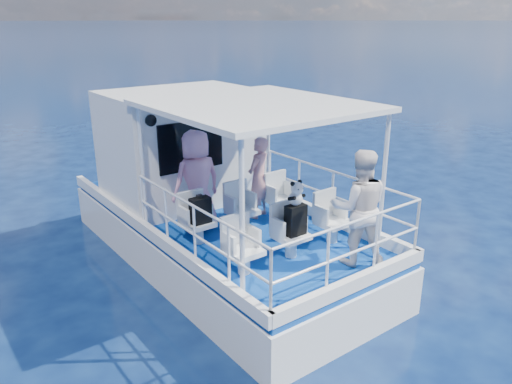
# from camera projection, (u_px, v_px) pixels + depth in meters

# --- Properties ---
(ground) EXTENTS (2000.00, 2000.00, 0.00)m
(ground) POSITION_uv_depth(u_px,v_px,m) (250.00, 279.00, 8.93)
(ground) COLOR #07163A
(ground) RESTS_ON ground
(hull) EXTENTS (3.00, 7.00, 1.60)m
(hull) POSITION_uv_depth(u_px,v_px,m) (219.00, 259.00, 9.69)
(hull) COLOR white
(hull) RESTS_ON ground
(deck) EXTENTS (2.90, 6.90, 0.10)m
(deck) POSITION_uv_depth(u_px,v_px,m) (218.00, 218.00, 9.41)
(deck) COLOR navy
(deck) RESTS_ON hull
(cabin) EXTENTS (2.85, 2.00, 2.20)m
(cabin) POSITION_uv_depth(u_px,v_px,m) (182.00, 146.00, 10.01)
(cabin) COLOR white
(cabin) RESTS_ON deck
(canopy) EXTENTS (3.00, 3.20, 0.08)m
(canopy) POSITION_uv_depth(u_px,v_px,m) (256.00, 105.00, 7.75)
(canopy) COLOR white
(canopy) RESTS_ON cabin
(canopy_posts) EXTENTS (2.77, 2.97, 2.20)m
(canopy_posts) POSITION_uv_depth(u_px,v_px,m) (258.00, 176.00, 8.09)
(canopy_posts) COLOR white
(canopy_posts) RESTS_ON deck
(railings) EXTENTS (2.84, 3.59, 1.00)m
(railings) POSITION_uv_depth(u_px,v_px,m) (270.00, 216.00, 8.04)
(railings) COLOR white
(railings) RESTS_ON deck
(seat_port_fwd) EXTENTS (0.48, 0.46, 0.38)m
(seat_port_fwd) POSITION_uv_depth(u_px,v_px,m) (198.00, 232.00, 8.22)
(seat_port_fwd) COLOR white
(seat_port_fwd) RESTS_ON deck
(seat_center_fwd) EXTENTS (0.48, 0.46, 0.38)m
(seat_center_fwd) POSITION_uv_depth(u_px,v_px,m) (243.00, 219.00, 8.73)
(seat_center_fwd) COLOR white
(seat_center_fwd) RESTS_ON deck
(seat_stbd_fwd) EXTENTS (0.48, 0.46, 0.38)m
(seat_stbd_fwd) POSITION_uv_depth(u_px,v_px,m) (282.00, 208.00, 9.24)
(seat_stbd_fwd) COLOR white
(seat_stbd_fwd) RESTS_ON deck
(seat_port_aft) EXTENTS (0.48, 0.46, 0.38)m
(seat_port_aft) POSITION_uv_depth(u_px,v_px,m) (244.00, 261.00, 7.23)
(seat_port_aft) COLOR white
(seat_port_aft) RESTS_ON deck
(seat_center_aft) EXTENTS (0.48, 0.46, 0.38)m
(seat_center_aft) POSITION_uv_depth(u_px,v_px,m) (291.00, 245.00, 7.75)
(seat_center_aft) COLOR white
(seat_center_aft) RESTS_ON deck
(seat_stbd_aft) EXTENTS (0.48, 0.46, 0.38)m
(seat_stbd_aft) POSITION_uv_depth(u_px,v_px,m) (332.00, 231.00, 8.26)
(seat_stbd_aft) COLOR white
(seat_stbd_aft) RESTS_ON deck
(passenger_port_fwd) EXTENTS (0.68, 0.50, 1.78)m
(passenger_port_fwd) POSITION_uv_depth(u_px,v_px,m) (197.00, 181.00, 8.52)
(passenger_port_fwd) COLOR pink
(passenger_port_fwd) RESTS_ON deck
(passenger_stbd_fwd) EXTENTS (0.65, 0.55, 1.51)m
(passenger_stbd_fwd) POSITION_uv_depth(u_px,v_px,m) (259.00, 178.00, 9.13)
(passenger_stbd_fwd) COLOR pink
(passenger_stbd_fwd) RESTS_ON deck
(passenger_stbd_aft) EXTENTS (1.09, 1.05, 1.77)m
(passenger_stbd_aft) POSITION_uv_depth(u_px,v_px,m) (359.00, 208.00, 7.33)
(passenger_stbd_aft) COLOR white
(passenger_stbd_aft) RESTS_ON deck
(backpack_port) EXTENTS (0.33, 0.18, 0.43)m
(backpack_port) POSITION_uv_depth(u_px,v_px,m) (200.00, 210.00, 8.03)
(backpack_port) COLOR black
(backpack_port) RESTS_ON seat_port_fwd
(backpack_center) EXTENTS (0.32, 0.18, 0.48)m
(backpack_center) POSITION_uv_depth(u_px,v_px,m) (296.00, 220.00, 7.58)
(backpack_center) COLOR black
(backpack_center) RESTS_ON seat_center_aft
(compact_camera) EXTENTS (0.09, 0.05, 0.05)m
(compact_camera) POSITION_uv_depth(u_px,v_px,m) (199.00, 196.00, 7.95)
(compact_camera) COLOR black
(compact_camera) RESTS_ON backpack_port
(panda) EXTENTS (0.25, 0.21, 0.38)m
(panda) POSITION_uv_depth(u_px,v_px,m) (296.00, 193.00, 7.45)
(panda) COLOR silver
(panda) RESTS_ON backpack_center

